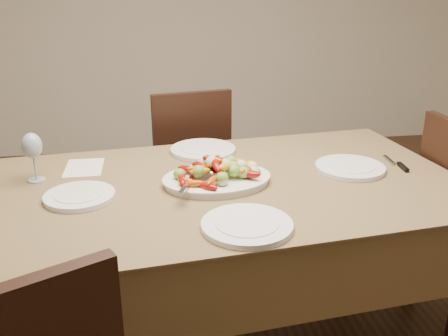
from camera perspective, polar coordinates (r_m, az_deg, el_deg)
dining_table at (r=2.09m, az=0.00°, el=-11.38°), size 1.93×1.21×0.76m
chair_far at (r=2.88m, az=-4.51°, el=0.15°), size 0.48×0.48×0.95m
serving_platter at (r=1.90m, az=-0.83°, el=-1.46°), size 0.43×0.34×0.02m
roasted_vegetables at (r=1.88m, az=-0.83°, el=0.15°), size 0.35×0.26×0.09m
serving_spoon at (r=1.84m, az=-2.51°, el=-1.02°), size 0.29×0.14×0.03m
plate_left at (r=1.85m, az=-16.18°, el=-3.14°), size 0.25×0.25×0.02m
plate_right at (r=2.10m, az=14.20°, el=0.03°), size 0.28×0.28×0.02m
plate_far at (r=2.25m, az=-2.41°, el=2.06°), size 0.29×0.29×0.02m
plate_near at (r=1.58m, az=2.63°, el=-6.58°), size 0.29×0.29×0.02m
wine_glass at (r=2.03m, az=-20.96°, el=1.30°), size 0.08×0.08×0.20m
menu_card at (r=2.14m, az=-15.70°, el=0.04°), size 0.15×0.21×0.00m
table_knife at (r=2.21m, az=19.11°, el=0.43°), size 0.03×0.20×0.01m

